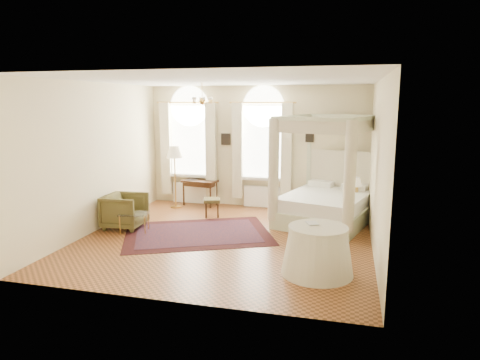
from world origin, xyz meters
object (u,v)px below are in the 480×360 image
object	(u,v)px
stool	(212,202)
armchair	(125,211)
nightstand	(356,207)
floor_lamp	(174,155)
side_table	(317,251)
canopy_bed	(325,199)
coffee_table	(134,215)
writing_desk	(200,184)

from	to	relation	value
stool	armchair	xyz separation A→B (m)	(-1.63, -1.44, 0.01)
nightstand	stool	size ratio (longest dim) A/B	1.30
nightstand	floor_lamp	distance (m)	4.93
floor_lamp	side_table	distance (m)	5.66
side_table	canopy_bed	bearing A→B (deg)	90.93
canopy_bed	armchair	size ratio (longest dim) A/B	3.18
canopy_bed	side_table	xyz separation A→B (m)	(0.05, -3.17, -0.18)
armchair	floor_lamp	xyz separation A→B (m)	(0.37, 2.10, 1.05)
nightstand	coffee_table	world-z (taller)	nightstand
writing_desk	coffee_table	world-z (taller)	writing_desk
coffee_table	floor_lamp	bearing A→B (deg)	89.67
stool	coffee_table	xyz separation A→B (m)	(-1.28, -1.68, 0.00)
canopy_bed	floor_lamp	bearing A→B (deg)	172.20
canopy_bed	coffee_table	size ratio (longest dim) A/B	3.84
writing_desk	floor_lamp	xyz separation A→B (m)	(-0.57, -0.40, 0.84)
writing_desk	floor_lamp	world-z (taller)	floor_lamp
writing_desk	armchair	bearing A→B (deg)	-110.52
nightstand	floor_lamp	world-z (taller)	floor_lamp
canopy_bed	armchair	bearing A→B (deg)	-160.89
writing_desk	stool	distance (m)	1.29
nightstand	coffee_table	size ratio (longest dim) A/B	0.90
nightstand	floor_lamp	bearing A→B (deg)	178.77
armchair	side_table	bearing A→B (deg)	-112.51
writing_desk	armchair	world-z (taller)	armchair
side_table	armchair	bearing A→B (deg)	160.12
canopy_bed	stool	xyz separation A→B (m)	(-2.81, -0.10, -0.20)
armchair	floor_lamp	world-z (taller)	floor_lamp
writing_desk	armchair	size ratio (longest dim) A/B	1.16
canopy_bed	stool	distance (m)	2.82
coffee_table	floor_lamp	size ratio (longest dim) A/B	0.43
canopy_bed	writing_desk	bearing A→B (deg)	164.67
canopy_bed	nightstand	xyz separation A→B (m)	(0.73, 0.46, -0.26)
writing_desk	side_table	world-z (taller)	side_table
stool	coffee_table	size ratio (longest dim) A/B	0.69
armchair	stool	bearing A→B (deg)	-51.26
nightstand	writing_desk	world-z (taller)	writing_desk
canopy_bed	nightstand	world-z (taller)	canopy_bed
canopy_bed	side_table	world-z (taller)	canopy_bed
nightstand	stool	world-z (taller)	nightstand
side_table	stool	bearing A→B (deg)	133.05
stool	nightstand	bearing A→B (deg)	8.95
canopy_bed	stool	bearing A→B (deg)	-177.93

